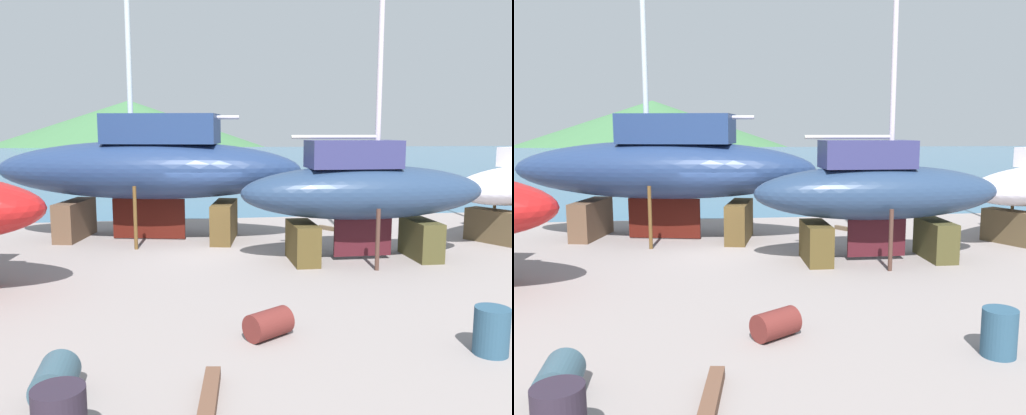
% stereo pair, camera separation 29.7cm
% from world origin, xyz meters
% --- Properties ---
extents(ground_plane, '(43.85, 43.85, 0.00)m').
position_xyz_m(ground_plane, '(0.00, -4.87, 0.00)').
color(ground_plane, gray).
extents(sea_water, '(175.08, 100.72, 0.01)m').
position_xyz_m(sea_water, '(0.00, 56.45, 0.00)').
color(sea_water, teal).
rests_on(sea_water, ground).
extents(headland_hill, '(154.97, 154.97, 26.26)m').
position_xyz_m(headland_hill, '(-15.53, 154.40, 0.00)').
color(headland_hill, '#407445').
rests_on(headland_hill, ground).
extents(sailboat_large_starboard, '(7.39, 2.58, 11.17)m').
position_xyz_m(sailboat_large_starboard, '(4.58, -2.05, 2.04)').
color(sailboat_large_starboard, '#454021').
rests_on(sailboat_large_starboard, ground).
extents(sailboat_mid_port, '(11.19, 5.18, 17.36)m').
position_xyz_m(sailboat_mid_port, '(-1.83, 1.96, 2.55)').
color(sailboat_mid_port, brown).
rests_on(sailboat_mid_port, ground).
extents(barrel_by_slipway, '(0.62, 0.87, 0.60)m').
position_xyz_m(barrel_by_slipway, '(-2.62, -9.45, 0.30)').
color(barrel_by_slipway, '#365261').
rests_on(barrel_by_slipway, ground).
extents(barrel_rust_near, '(0.84, 0.84, 0.83)m').
position_xyz_m(barrel_rust_near, '(4.49, -8.89, 0.42)').
color(barrel_rust_near, '#294C64').
rests_on(barrel_rust_near, ground).
extents(barrel_rust_mid, '(1.01, 0.91, 0.53)m').
position_xyz_m(barrel_rust_mid, '(0.80, -7.61, 0.27)').
color(barrel_rust_mid, maroon).
rests_on(barrel_rust_mid, ground).
extents(timber_plank_far, '(1.35, 1.83, 0.15)m').
position_xyz_m(timber_plank_far, '(5.30, 2.18, 0.08)').
color(timber_plank_far, brown).
rests_on(timber_plank_far, ground).
extents(timber_plank_near, '(0.52, 2.11, 0.19)m').
position_xyz_m(timber_plank_near, '(-0.48, -10.13, 0.10)').
color(timber_plank_near, brown).
rests_on(timber_plank_near, ground).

